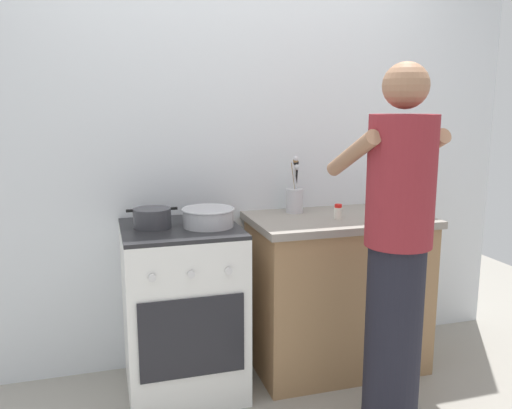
% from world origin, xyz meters
% --- Properties ---
extents(ground, '(6.00, 6.00, 0.00)m').
position_xyz_m(ground, '(0.00, 0.00, 0.00)').
color(ground, gray).
extents(back_wall, '(3.20, 0.10, 2.50)m').
position_xyz_m(back_wall, '(0.20, 0.50, 1.25)').
color(back_wall, silver).
rests_on(back_wall, ground).
extents(countertop, '(1.00, 0.60, 0.90)m').
position_xyz_m(countertop, '(0.55, 0.15, 0.45)').
color(countertop, '#99724C').
rests_on(countertop, ground).
extents(stove_range, '(0.60, 0.62, 0.90)m').
position_xyz_m(stove_range, '(-0.35, 0.15, 0.45)').
color(stove_range, white).
rests_on(stove_range, ground).
extents(pot, '(0.26, 0.19, 0.10)m').
position_xyz_m(pot, '(-0.49, 0.17, 0.95)').
color(pot, '#38383D').
rests_on(pot, stove_range).
extents(mixing_bowl, '(0.28, 0.28, 0.10)m').
position_xyz_m(mixing_bowl, '(-0.21, 0.11, 0.95)').
color(mixing_bowl, '#B7B7BC').
rests_on(mixing_bowl, stove_range).
extents(utensil_crock, '(0.10, 0.10, 0.33)m').
position_xyz_m(utensil_crock, '(0.35, 0.32, 1.00)').
color(utensil_crock, silver).
rests_on(utensil_crock, countertop).
extents(spice_bottle, '(0.04, 0.04, 0.08)m').
position_xyz_m(spice_bottle, '(0.51, 0.09, 0.94)').
color(spice_bottle, silver).
rests_on(spice_bottle, countertop).
extents(person, '(0.41, 0.50, 1.70)m').
position_xyz_m(person, '(0.53, -0.49, 0.86)').
color(person, black).
rests_on(person, ground).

